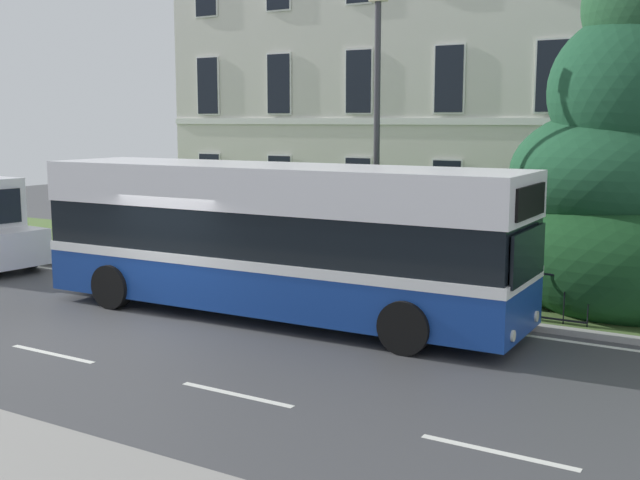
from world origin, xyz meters
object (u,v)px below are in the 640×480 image
evergreen_tree (634,168)px  litter_bin (470,275)px  georgian_townhouse (458,48)px  single_decker_bus (274,238)px  street_lamp_post (377,120)px

evergreen_tree → litter_bin: size_ratio=7.04×
georgian_townhouse → single_decker_bus: size_ratio=1.72×
georgian_townhouse → litter_bin: georgian_townhouse is taller
street_lamp_post → litter_bin: bearing=6.0°
georgian_townhouse → litter_bin: (4.30, -9.97, -5.79)m
evergreen_tree → single_decker_bus: (-6.15, -4.37, -1.39)m
evergreen_tree → street_lamp_post: bearing=-161.8°
single_decker_bus → litter_bin: (3.15, 2.89, -0.95)m
georgian_townhouse → evergreen_tree: georgian_townhouse is taller
single_decker_bus → georgian_townhouse: bearing=93.7°
litter_bin → street_lamp_post: bearing=-174.0°
georgian_townhouse → street_lamp_post: (2.12, -10.20, -2.46)m
single_decker_bus → street_lamp_post: bearing=68.5°
street_lamp_post → litter_bin: 3.99m
georgian_townhouse → street_lamp_post: size_ratio=2.64×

